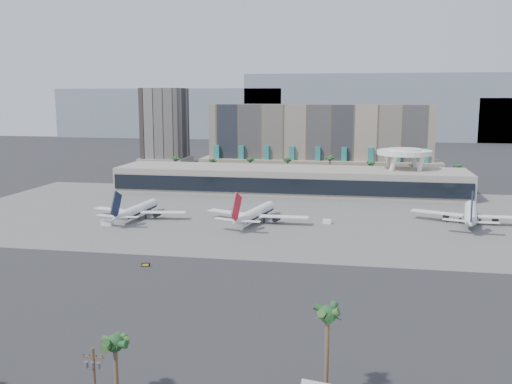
% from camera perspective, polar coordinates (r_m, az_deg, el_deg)
% --- Properties ---
extents(ground, '(900.00, 900.00, 0.00)m').
position_cam_1_polar(ground, '(175.33, -1.18, -5.90)').
color(ground, '#232326').
rests_on(ground, ground).
extents(apron_pad, '(260.00, 130.00, 0.06)m').
position_cam_1_polar(apron_pad, '(227.97, 1.59, -2.26)').
color(apron_pad, '#5B5B59').
rests_on(apron_pad, ground).
extents(mountain_ridge, '(680.00, 60.00, 70.00)m').
position_cam_1_polar(mountain_ridge, '(635.78, 9.92, 7.91)').
color(mountain_ridge, gray).
rests_on(mountain_ridge, ground).
extents(hotel, '(140.00, 30.00, 42.00)m').
position_cam_1_polar(hotel, '(342.10, 6.34, 4.49)').
color(hotel, gray).
rests_on(hotel, ground).
extents(office_tower, '(30.00, 30.00, 52.00)m').
position_cam_1_polar(office_tower, '(388.34, -9.08, 5.93)').
color(office_tower, black).
rests_on(office_tower, ground).
extents(terminal, '(170.00, 32.50, 14.50)m').
position_cam_1_polar(terminal, '(280.35, 3.32, 1.30)').
color(terminal, '#AAA396').
rests_on(terminal, ground).
extents(saucer_structure, '(26.00, 26.00, 21.89)m').
position_cam_1_polar(saucer_structure, '(283.72, 14.61, 3.53)').
color(saucer_structure, white).
rests_on(saucer_structure, ground).
extents(palm_row, '(157.80, 2.80, 13.10)m').
position_cam_1_polar(palm_row, '(313.80, 5.39, 2.89)').
color(palm_row, brown).
rests_on(palm_row, ground).
extents(utility_pole, '(3.20, 0.85, 12.00)m').
position_cam_1_polar(utility_pole, '(87.67, -15.89, -17.69)').
color(utility_pole, '#4C3826').
rests_on(utility_pole, ground).
extents(airliner_left, '(38.36, 39.59, 13.66)m').
position_cam_1_polar(airliner_left, '(224.68, -11.77, -1.75)').
color(airliner_left, white).
rests_on(airliner_left, ground).
extents(airliner_centre, '(39.71, 41.27, 14.40)m').
position_cam_1_polar(airliner_centre, '(212.66, -0.08, -2.13)').
color(airliner_centre, white).
rests_on(airliner_centre, ground).
extents(airliner_right, '(42.68, 44.29, 15.39)m').
position_cam_1_polar(airliner_right, '(225.23, 20.66, -2.03)').
color(airliner_right, white).
rests_on(airliner_right, ground).
extents(service_vehicle_a, '(4.46, 2.58, 2.07)m').
position_cam_1_polar(service_vehicle_a, '(215.28, -14.66, -3.01)').
color(service_vehicle_a, silver).
rests_on(service_vehicle_a, ground).
extents(service_vehicle_b, '(3.27, 2.04, 1.61)m').
position_cam_1_polar(service_vehicle_b, '(213.17, 7.13, -2.96)').
color(service_vehicle_b, white).
rests_on(service_vehicle_b, ground).
extents(taxiway_sign, '(2.32, 0.97, 1.06)m').
position_cam_1_polar(taxiway_sign, '(162.42, -10.97, -7.15)').
color(taxiway_sign, black).
rests_on(taxiway_sign, ground).
extents(near_palm_a, '(6.00, 6.00, 10.70)m').
position_cam_1_polar(near_palm_a, '(93.72, -13.91, -15.23)').
color(near_palm_a, brown).
rests_on(near_palm_a, ground).
extents(near_palm_b, '(6.00, 6.00, 15.32)m').
position_cam_1_polar(near_palm_b, '(90.19, 7.15, -12.91)').
color(near_palm_b, brown).
rests_on(near_palm_b, ground).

